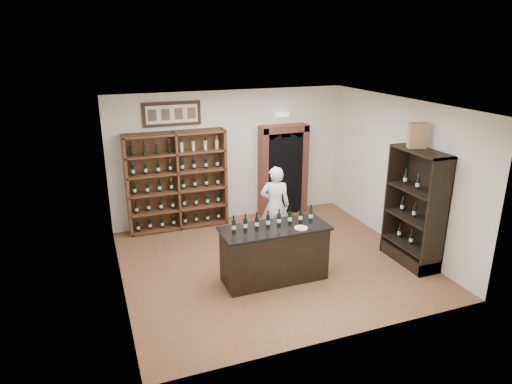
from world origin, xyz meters
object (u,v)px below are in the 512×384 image
counter_bottle_0 (234,226)px  side_cabinet (414,225)px  wine_shelf (177,181)px  wine_crate (418,136)px  tasting_counter (274,254)px  shopkeeper (275,205)px

counter_bottle_0 → side_cabinet: side_cabinet is taller
wine_shelf → wine_crate: 5.06m
side_cabinet → wine_crate: 1.68m
tasting_counter → shopkeeper: 1.58m
tasting_counter → shopkeeper: shopkeeper is taller
wine_shelf → side_cabinet: (3.82, -3.23, -0.35)m
counter_bottle_0 → side_cabinet: 3.48m
wine_shelf → tasting_counter: size_ratio=1.17×
wine_shelf → counter_bottle_0: 2.90m
counter_bottle_0 → shopkeeper: (1.33, 1.37, -0.28)m
wine_shelf → side_cabinet: 5.02m
side_cabinet → wine_crate: size_ratio=4.78×
wine_shelf → counter_bottle_0: size_ratio=7.33×
wine_crate → shopkeeper: bearing=162.1°
counter_bottle_0 → wine_crate: bearing=-3.3°
wine_shelf → counter_bottle_0: bearing=-82.5°
side_cabinet → shopkeeper: 2.73m
tasting_counter → wine_crate: (2.70, -0.14, 1.94)m
counter_bottle_0 → wine_crate: (3.42, -0.20, 1.32)m
shopkeeper → wine_crate: (2.08, -1.57, 1.60)m
shopkeeper → wine_crate: bearing=163.2°
side_cabinet → tasting_counter: bearing=173.7°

